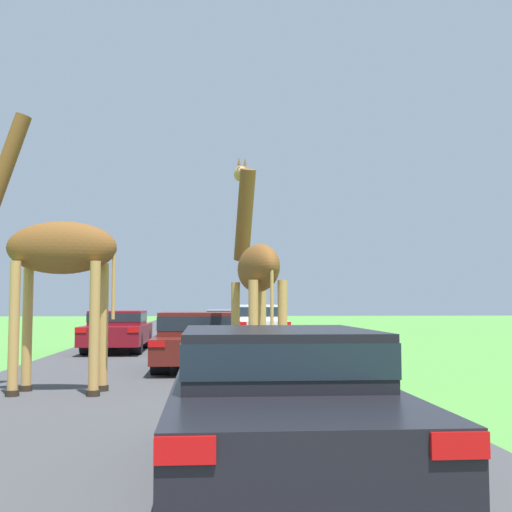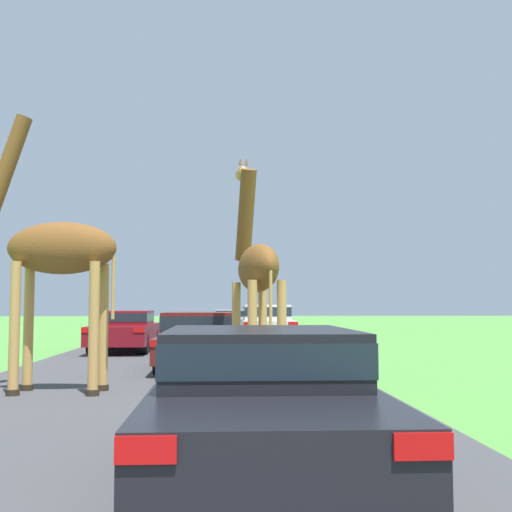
# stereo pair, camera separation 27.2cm
# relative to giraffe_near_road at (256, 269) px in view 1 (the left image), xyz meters

# --- Properties ---
(road) EXTENTS (7.73, 120.00, 0.00)m
(road) POSITION_rel_giraffe_near_road_xyz_m (-1.67, 17.76, -2.18)
(road) COLOR #424244
(road) RESTS_ON ground
(giraffe_near_road) EXTENTS (0.99, 2.72, 4.57)m
(giraffe_near_road) POSITION_rel_giraffe_near_road_xyz_m (0.00, 0.00, 0.00)
(giraffe_near_road) COLOR tan
(giraffe_near_road) RESTS_ON ground
(giraffe_companion) EXTENTS (2.77, 0.96, 5.19)m
(giraffe_companion) POSITION_rel_giraffe_near_road_xyz_m (-3.56, -0.73, 0.26)
(giraffe_companion) COLOR tan
(giraffe_companion) RESTS_ON ground
(car_lead_maroon) EXTENTS (1.72, 4.47, 1.31)m
(car_lead_maroon) POSITION_rel_giraffe_near_road_xyz_m (-0.34, -6.52, -1.45)
(car_lead_maroon) COLOR black
(car_lead_maroon) RESTS_ON ground
(car_queue_right) EXTENTS (1.81, 4.77, 1.30)m
(car_queue_right) POSITION_rel_giraffe_near_road_xyz_m (-3.74, 9.07, -1.47)
(car_queue_right) COLOR maroon
(car_queue_right) RESTS_ON ground
(car_queue_left) EXTENTS (1.92, 4.12, 1.32)m
(car_queue_left) POSITION_rel_giraffe_near_road_xyz_m (-1.14, 3.29, -1.47)
(car_queue_left) COLOR #561914
(car_queue_left) RESTS_ON ground
(car_far_ahead) EXTENTS (1.78, 4.30, 1.26)m
(car_far_ahead) POSITION_rel_giraffe_near_road_xyz_m (-0.05, 17.99, -1.49)
(car_far_ahead) COLOR gray
(car_far_ahead) RESTS_ON ground
(car_verge_right) EXTENTS (1.94, 4.67, 1.49)m
(car_verge_right) POSITION_rel_giraffe_near_road_xyz_m (1.15, 13.12, -1.39)
(car_verge_right) COLOR silver
(car_verge_right) RESTS_ON ground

